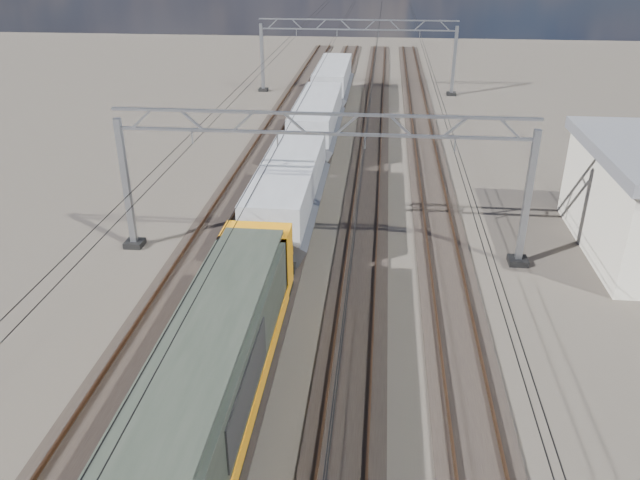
# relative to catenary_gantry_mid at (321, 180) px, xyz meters

# --- Properties ---
(ground) EXTENTS (160.00, 160.00, 0.00)m
(ground) POSITION_rel_catenary_gantry_mid_xyz_m (-0.00, -4.00, -3.91)
(ground) COLOR black
(ground) RESTS_ON ground
(track_outer_west) EXTENTS (2.60, 140.00, 0.30)m
(track_outer_west) POSITION_rel_catenary_gantry_mid_xyz_m (-6.00, -4.00, -3.83)
(track_outer_west) COLOR black
(track_outer_west) RESTS_ON ground
(track_loco) EXTENTS (2.60, 140.00, 0.30)m
(track_loco) POSITION_rel_catenary_gantry_mid_xyz_m (-2.00, -4.00, -3.83)
(track_loco) COLOR black
(track_loco) RESTS_ON ground
(track_inner_east) EXTENTS (2.60, 140.00, 0.30)m
(track_inner_east) POSITION_rel_catenary_gantry_mid_xyz_m (2.00, -4.00, -3.83)
(track_inner_east) COLOR black
(track_inner_east) RESTS_ON ground
(track_outer_east) EXTENTS (2.60, 140.00, 0.30)m
(track_outer_east) POSITION_rel_catenary_gantry_mid_xyz_m (6.00, -4.00, -3.83)
(track_outer_east) COLOR black
(track_outer_east) RESTS_ON ground
(catenary_gantry_mid) EXTENTS (19.90, 0.90, 7.11)m
(catenary_gantry_mid) POSITION_rel_catenary_gantry_mid_xyz_m (0.00, 0.00, 0.00)
(catenary_gantry_mid) COLOR gray
(catenary_gantry_mid) RESTS_ON ground
(catenary_gantry_far) EXTENTS (19.90, 0.90, 7.11)m
(catenary_gantry_far) POSITION_rel_catenary_gantry_mid_xyz_m (0.00, 36.00, 0.00)
(catenary_gantry_far) COLOR gray
(catenary_gantry_far) RESTS_ON ground
(overhead_wires) EXTENTS (12.03, 140.00, 0.53)m
(overhead_wires) POSITION_rel_catenary_gantry_mid_xyz_m (-0.00, 4.00, 1.84)
(overhead_wires) COLOR black
(overhead_wires) RESTS_ON ground
(locomotive) EXTENTS (2.76, 21.10, 3.62)m
(locomotive) POSITION_rel_catenary_gantry_mid_xyz_m (-2.00, -14.82, -1.58)
(locomotive) COLOR black
(locomotive) RESTS_ON ground
(hopper_wagon_lead) EXTENTS (3.38, 13.00, 3.25)m
(hopper_wagon_lead) POSITION_rel_catenary_gantry_mid_xyz_m (-2.00, 2.88, -1.67)
(hopper_wagon_lead) COLOR black
(hopper_wagon_lead) RESTS_ON ground
(hopper_wagon_mid) EXTENTS (3.38, 13.00, 3.25)m
(hopper_wagon_mid) POSITION_rel_catenary_gantry_mid_xyz_m (-2.00, 17.08, -1.67)
(hopper_wagon_mid) COLOR black
(hopper_wagon_mid) RESTS_ON ground
(hopper_wagon_third) EXTENTS (3.38, 13.00, 3.25)m
(hopper_wagon_third) POSITION_rel_catenary_gantry_mid_xyz_m (-2.00, 31.28, -1.67)
(hopper_wagon_third) COLOR black
(hopper_wagon_third) RESTS_ON ground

